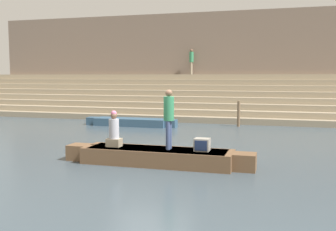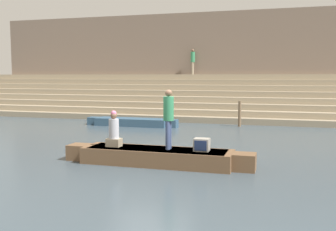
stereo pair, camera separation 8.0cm
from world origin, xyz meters
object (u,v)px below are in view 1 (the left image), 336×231
Objects in this scene: person_rowing at (114,132)px; tv_set at (202,145)px; person_on_steps at (191,60)px; person_standing at (169,115)px; mooring_post at (239,114)px; moored_boat_shore at (131,122)px; rowboat_main at (157,156)px.

person_rowing is 2.81m from tv_set.
person_on_steps is (-3.86, 15.43, 3.14)m from tv_set.
person_on_steps is at bearing 109.84° from tv_set.
person_standing reaches higher than person_rowing.
person_standing is 1.04× the size of person_on_steps.
mooring_post is (2.81, 9.91, -0.28)m from person_rowing.
moored_boat_shore is 5.82m from mooring_post.
tv_set is 0.26× the size of person_on_steps.
moored_boat_shore is at bearing -166.05° from mooring_post.
tv_set is (2.79, 0.06, -0.28)m from person_rowing.
rowboat_main is 9.99m from mooring_post.
person_rowing reaches higher than tv_set.
tv_set is at bearing -90.10° from mooring_post.
person_on_steps is at bearing 70.49° from moored_boat_shore.
moored_boat_shore is at bearing 116.58° from rowboat_main.
person_standing is at bearing 4.60° from rowboat_main.
rowboat_main reaches higher than moored_boat_shore.
person_rowing is (-1.77, -0.05, -0.58)m from person_standing.
mooring_post reaches higher than moored_boat_shore.
person_on_steps is at bearing 114.59° from person_standing.
person_standing is 15.86m from person_on_steps.
moored_boat_shore is (-5.61, 8.45, -0.46)m from tv_set.
person_rowing is 10.30m from mooring_post.
tv_set is at bearing 4.55° from person_rowing.
person_rowing reaches higher than rowboat_main.
person_standing is at bearing -173.49° from tv_set.
rowboat_main is 4.34× the size of mooring_post.
person_on_steps reaches higher than mooring_post.
mooring_post is at bearing 77.42° from person_rowing.
person_standing is (0.37, 0.03, 1.28)m from rowboat_main.
person_rowing is 2.56× the size of tv_set.
person_on_steps is (-3.88, 5.58, 3.13)m from mooring_post.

